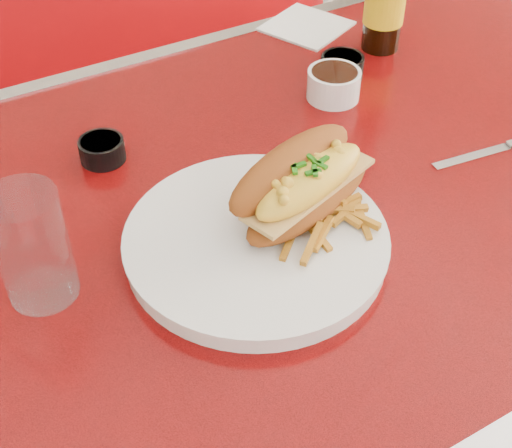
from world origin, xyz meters
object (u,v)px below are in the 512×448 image
booth_bench_far (154,144)px  gravy_ramekin (334,84)px  knife (503,148)px  fork (304,210)px  sauce_cup_left (102,149)px  water_tumbler (32,247)px  diner_table (355,245)px  dinner_plate (256,242)px  mac_hoagie (303,183)px  sauce_cup_right (342,65)px

booth_bench_far → gravy_ramekin: (0.05, -0.66, 0.51)m
gravy_ramekin → knife: 0.26m
fork → sauce_cup_left: size_ratio=1.56×
booth_bench_far → water_tumbler: size_ratio=9.02×
sauce_cup_left → knife: 0.54m
booth_bench_far → diner_table: bearing=-90.0°
diner_table → knife: size_ratio=6.60×
dinner_plate → mac_hoagie: mac_hoagie is taller
sauce_cup_left → booth_bench_far: bearing=64.4°
water_tumbler → knife: bearing=-5.2°
dinner_plate → sauce_cup_right: bearing=41.1°
booth_bench_far → knife: (0.17, -0.89, 0.49)m
fork → sauce_cup_right: size_ratio=1.41×
dinner_plate → gravy_ramekin: size_ratio=3.52×
diner_table → dinner_plate: dinner_plate is taller
sauce_cup_left → sauce_cup_right: (0.40, 0.02, 0.00)m
fork → water_tumbler: size_ratio=0.94×
gravy_ramekin → sauce_cup_right: 0.06m
gravy_ramekin → sauce_cup_right: (0.05, 0.04, -0.01)m
fork → knife: (0.32, -0.01, -0.02)m
diner_table → dinner_plate: bearing=-160.2°
mac_hoagie → water_tumbler: (-0.30, 0.04, 0.01)m
booth_bench_far → sauce_cup_right: 0.80m
booth_bench_far → sauce_cup_right: (0.09, -0.62, 0.50)m
diner_table → gravy_ramekin: 0.24m
mac_hoagie → sauce_cup_left: 0.29m
sauce_cup_left → gravy_ramekin: bearing=-4.3°
knife → booth_bench_far: bearing=108.0°
mac_hoagie → gravy_ramekin: (0.19, 0.21, -0.04)m
fork → knife: fork is taller
booth_bench_far → sauce_cup_right: bearing=-81.3°
booth_bench_far → fork: (-0.14, -0.88, 0.50)m
water_tumbler → fork: bearing=-9.2°
diner_table → booth_bench_far: bearing=90.0°
mac_hoagie → water_tumbler: size_ratio=1.68×
sauce_cup_right → water_tumbler: size_ratio=0.66×
gravy_ramekin → dinner_plate: bearing=-139.3°
diner_table → gravy_ramekin: size_ratio=13.97×
water_tumbler → diner_table: bearing=2.3°
diner_table → mac_hoagie: size_ratio=5.49×
sauce_cup_right → knife: sauce_cup_right is taller
dinner_plate → mac_hoagie: bearing=12.6°
diner_table → sauce_cup_left: sauce_cup_left is taller
diner_table → sauce_cup_right: size_ratio=13.95×
mac_hoagie → sauce_cup_right: (0.24, 0.25, -0.04)m
booth_bench_far → gravy_ramekin: bearing=-85.9°
sauce_cup_right → knife: 0.28m
mac_hoagie → fork: size_ratio=1.80×
booth_bench_far → knife: booth_bench_far is taller
dinner_plate → fork: (0.07, 0.01, 0.01)m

